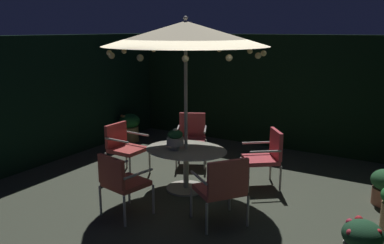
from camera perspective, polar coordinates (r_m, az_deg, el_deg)
name	(u,v)px	position (r m, az deg, el deg)	size (l,w,h in m)	color
ground_plane	(193,192)	(6.85, 0.08, -9.89)	(7.13, 7.02, 0.02)	#3A4032
hedge_backdrop_rear	(268,91)	(9.45, 10.65, 4.36)	(7.13, 0.30, 2.54)	black
hedge_backdrop_left	(48,99)	(8.69, -19.64, 3.08)	(0.30, 7.02, 2.54)	black
patio_dining_table	(186,159)	(6.77, -0.85, -5.24)	(1.41, 1.17, 0.71)	#BBB6A5
patio_umbrella	(186,34)	(6.43, -0.91, 12.33)	(2.64, 2.64, 2.85)	#B4AFA7
centerpiece_planter	(175,138)	(6.62, -2.38, -2.30)	(0.28, 0.28, 0.36)	beige
patio_chair_north	(192,135)	(8.08, -0.03, -1.85)	(0.78, 0.79, 1.00)	#B8AEA9
patio_chair_northeast	(124,145)	(7.57, -9.64, -3.18)	(0.62, 0.60, 0.95)	#BBB3A7
patio_chair_east	(121,180)	(5.88, -9.98, -8.03)	(0.67, 0.66, 0.94)	#B4AEA8
patio_chair_southeast	(223,186)	(5.57, 4.33, -8.95)	(0.84, 0.86, 0.98)	#B5B0A5
patio_chair_south	(266,154)	(7.03, 10.45, -4.46)	(0.80, 0.80, 0.98)	#BAAEA7
potted_plant_right_near	(130,126)	(9.84, -8.78, -0.59)	(0.50, 0.50, 0.67)	olive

